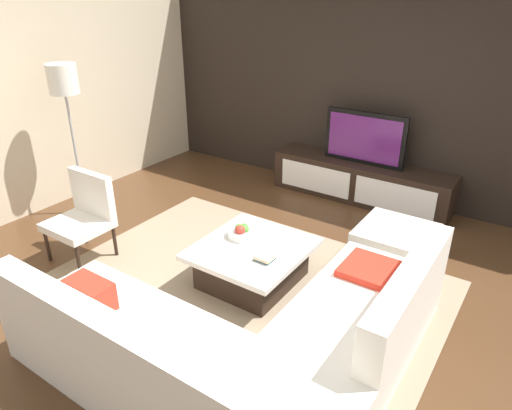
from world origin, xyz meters
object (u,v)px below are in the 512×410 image
Objects in this scene: sectional_couch at (247,346)px; ottoman at (394,247)px; book_stack at (265,257)px; media_console at (360,181)px; coffee_table at (252,263)px; fruit_bowl at (242,232)px; television at (365,138)px; floor_lamp at (64,89)px; accent_chair_near at (84,212)px.

sectional_couch reaches higher than ottoman.
ottoman is at bearing 56.20° from book_stack.
coffee_table is (-0.10, -2.30, -0.05)m from media_console.
fruit_bowl reaches higher than book_stack.
media_console is 2.27× the size of coffee_table.
floor_lamp is at bearing -139.56° from television.
media_console is at bearing 64.63° from accent_chair_near.
coffee_table is 1.77m from accent_chair_near.
book_stack is at bearing -87.20° from television.
television is at bearing 40.44° from floor_lamp.
television is 1.67m from ottoman.
sectional_couch is at bearing -100.11° from ottoman.
fruit_bowl is at bearing 29.43° from accent_chair_near.
sectional_couch reaches higher than fruit_bowl.
television is at bearing 92.80° from book_stack.
fruit_bowl is at bearing -97.23° from media_console.
ottoman is at bearing 38.70° from fruit_bowl.
accent_chair_near is 1.45m from floor_lamp.
television is 2.38m from coffee_table.
television is at bearing 90.00° from media_console.
media_console is 3.27× the size of ottoman.
floor_lamp is at bearing -139.57° from media_console.
ottoman is 2.50× the size of fruit_bowl.
book_stack reaches higher than ottoman.
coffee_table is 2.84m from floor_lamp.
accent_chair_near reaches higher than coffee_table.
accent_chair_near reaches higher than book_stack.
floor_lamp is (-2.52, 0.06, 1.30)m from coffee_table.
media_console is 3.67m from floor_lamp.
floor_lamp reaches higher than book_stack.
sectional_couch reaches higher than coffee_table.
media_console is 0.91× the size of sectional_couch.
sectional_couch is at bearing -18.32° from floor_lamp.
sectional_couch is (0.53, -3.28, -0.55)m from television.
media_console is at bearing 125.18° from ottoman.
media_console is 2.30m from coffee_table.
book_stack is at bearing -87.20° from media_console.
ottoman is (0.89, -1.26, -0.62)m from television.
television reaches higher than coffee_table.
floor_lamp is 3.87m from ottoman.
media_console is at bearing 82.77° from fruit_bowl.
accent_chair_near is 1.93m from book_stack.
media_console is 2.24× the size of television.
book_stack reaches higher than coffee_table.
fruit_bowl reaches higher than ottoman.
book_stack is at bearing -123.80° from ottoman.
coffee_table is 1.44× the size of ottoman.
television is at bearing 125.17° from ottoman.
floor_lamp reaches higher than coffee_table.
sectional_couch is 15.84× the size of book_stack.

